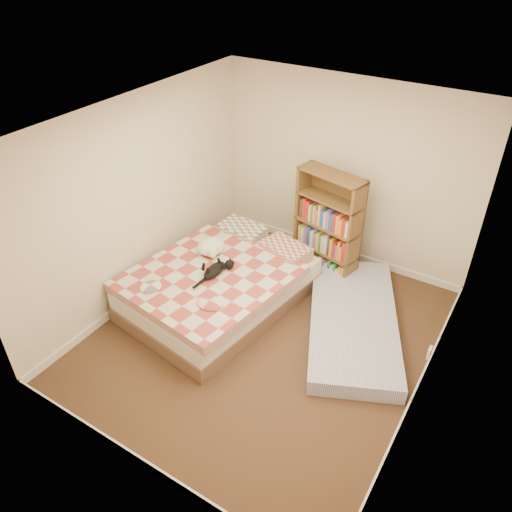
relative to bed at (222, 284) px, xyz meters
The scene contains 6 objects.
room 1.24m from the bed, 17.63° to the right, with size 3.51×4.01×2.51m.
bed is the anchor object (origin of this frame).
bookshelf 1.53m from the bed, 57.22° to the left, with size 0.94×0.48×1.46m.
floor_mattress 1.64m from the bed, 14.61° to the left, with size 0.98×2.18×0.20m, color #7280BF.
black_cat 0.35m from the bed, 76.18° to the right, with size 0.31×0.62×0.14m.
white_dog 0.48m from the bed, 146.46° to the left, with size 0.37×0.38×0.18m.
Camera 1 is at (2.16, -3.66, 4.03)m, focal length 35.00 mm.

